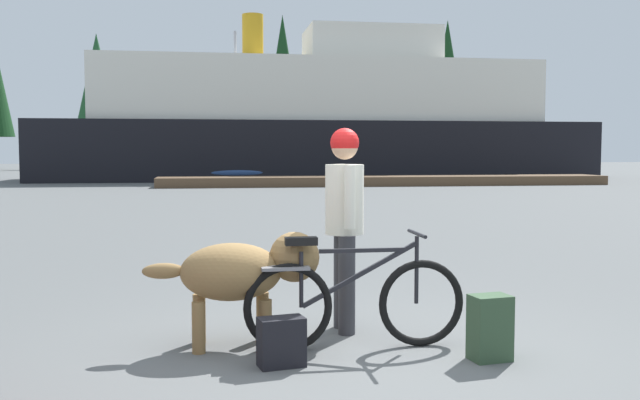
{
  "coord_description": "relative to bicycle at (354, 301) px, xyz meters",
  "views": [
    {
      "loc": [
        -1.01,
        -4.95,
        1.51
      ],
      "look_at": [
        0.07,
        2.01,
        1.02
      ],
      "focal_mm": 39.65,
      "sensor_mm": 36.0,
      "label": 1
    }
  ],
  "objects": [
    {
      "name": "ferry_boat",
      "position": [
        4.75,
        32.24,
        2.64
      ],
      "size": [
        28.6,
        7.08,
        8.58
      ],
      "color": "black",
      "rests_on": "ground_plane"
    },
    {
      "name": "bicycle",
      "position": [
        0.0,
        0.0,
        0.0
      ],
      "size": [
        1.71,
        0.44,
        0.89
      ],
      "color": "black",
      "rests_on": "ground_plane"
    },
    {
      "name": "ground_plane",
      "position": [
        -0.06,
        -0.24,
        -0.37
      ],
      "size": [
        160.0,
        160.0,
        0.0
      ],
      "primitive_type": "plane",
      "color": "#595B5B"
    },
    {
      "name": "dock_pier",
      "position": [
        6.47,
        24.63,
        -0.17
      ],
      "size": [
        19.52,
        2.23,
        0.4
      ],
      "primitive_type": "cube",
      "color": "brown",
      "rests_on": "ground_plane"
    },
    {
      "name": "pine_tree_mid_back",
      "position": [
        -10.46,
        57.21,
        6.87
      ],
      "size": [
        3.73,
        3.73,
        11.37
      ],
      "color": "#4C331E",
      "rests_on": "ground_plane"
    },
    {
      "name": "sailboat_moored",
      "position": [
        0.19,
        29.87,
        0.11
      ],
      "size": [
        8.75,
        2.45,
        7.32
      ],
      "color": "navy",
      "rests_on": "ground_plane"
    },
    {
      "name": "pine_tree_center",
      "position": [
        4.9,
        53.3,
        7.52
      ],
      "size": [
        3.1,
        3.1,
        12.63
      ],
      "color": "#4C331E",
      "rests_on": "ground_plane"
    },
    {
      "name": "pine_tree_far_right",
      "position": [
        18.44,
        51.63,
        7.31
      ],
      "size": [
        3.24,
        3.24,
        12.29
      ],
      "color": "#4C331E",
      "rests_on": "ground_plane"
    },
    {
      "name": "backpack",
      "position": [
        0.91,
        -0.43,
        -0.13
      ],
      "size": [
        0.31,
        0.24,
        0.47
      ],
      "primitive_type": "cube",
      "rotation": [
        0.0,
        0.0,
        0.15
      ],
      "color": "#334C33",
      "rests_on": "ground_plane"
    },
    {
      "name": "dog",
      "position": [
        -0.81,
        0.21,
        0.21
      ],
      "size": [
        1.35,
        0.52,
        0.88
      ],
      "color": "olive",
      "rests_on": "ground_plane"
    },
    {
      "name": "handbag_pannier",
      "position": [
        -0.59,
        -0.35,
        -0.2
      ],
      "size": [
        0.35,
        0.24,
        0.35
      ],
      "primitive_type": "cube",
      "rotation": [
        0.0,
        0.0,
        0.2
      ],
      "color": "black",
      "rests_on": "ground_plane"
    },
    {
      "name": "person_cyclist",
      "position": [
        0.03,
        0.55,
        0.65
      ],
      "size": [
        0.32,
        0.53,
        1.7
      ],
      "color": "#333338",
      "rests_on": "ground_plane"
    }
  ]
}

